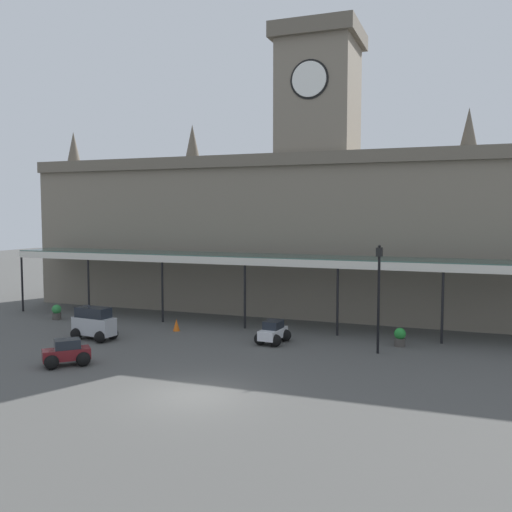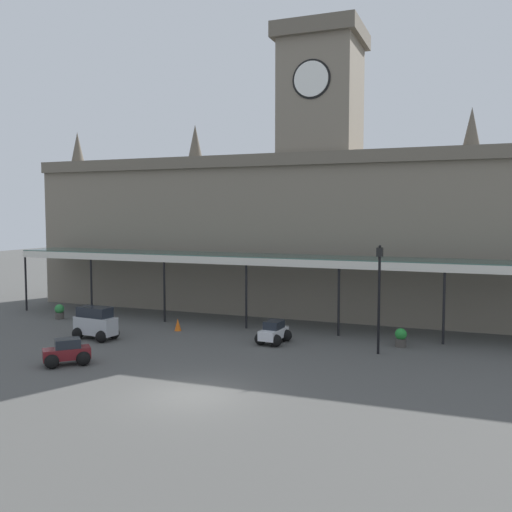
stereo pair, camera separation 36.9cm
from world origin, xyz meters
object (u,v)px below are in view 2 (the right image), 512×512
car_maroon_sedan (67,354)px  planter_by_canopy (401,337)px  victorian_lamppost (379,287)px  car_white_sedan (274,334)px  car_silver_van (95,324)px  traffic_cone (178,325)px  planter_near_kerb (60,311)px

car_maroon_sedan → planter_by_canopy: size_ratio=2.31×
car_maroon_sedan → victorian_lamppost: size_ratio=0.42×
car_maroon_sedan → car_white_sedan: 10.43m
car_silver_van → planter_by_canopy: (15.75, 4.26, -0.32)m
car_silver_van → car_white_sedan: bearing=15.8°
victorian_lamppost → traffic_cone: size_ratio=7.59×
car_maroon_sedan → car_white_sedan: bearing=45.5°
car_white_sedan → planter_near_kerb: size_ratio=2.21×
car_white_sedan → planter_near_kerb: bearing=174.9°
car_maroon_sedan → victorian_lamppost: bearing=29.1°
car_maroon_sedan → traffic_cone: (1.04, 8.35, -0.15)m
car_maroon_sedan → planter_by_canopy: car_maroon_sedan is taller
car_white_sedan → car_silver_van: bearing=-164.2°
victorian_lamppost → planter_near_kerb: victorian_lamppost is taller
car_maroon_sedan → car_white_sedan: same height
planter_near_kerb → car_silver_van: bearing=-34.3°
planter_by_canopy → car_white_sedan: bearing=-165.9°
planter_near_kerb → victorian_lamppost: bearing=-4.5°
car_white_sedan → planter_by_canopy: size_ratio=2.21×
car_silver_van → planter_near_kerb: 7.12m
car_white_sedan → traffic_cone: (-6.27, 0.91, -0.15)m
traffic_cone → planter_by_canopy: bearing=3.1°
victorian_lamppost → car_maroon_sedan: bearing=-150.9°
victorian_lamppost → planter_by_canopy: 3.48m
victorian_lamppost → planter_by_canopy: (0.85, 1.89, -2.80)m
car_maroon_sedan → planter_near_kerb: size_ratio=2.31×
victorian_lamppost → planter_by_canopy: size_ratio=5.56×
car_silver_van → planter_by_canopy: bearing=15.1°
planter_by_canopy → planter_near_kerb: bearing=-179.3°
car_white_sedan → planter_by_canopy: bearing=14.1°
victorian_lamppost → planter_near_kerb: size_ratio=5.56×
planter_by_canopy → planter_near_kerb: same height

